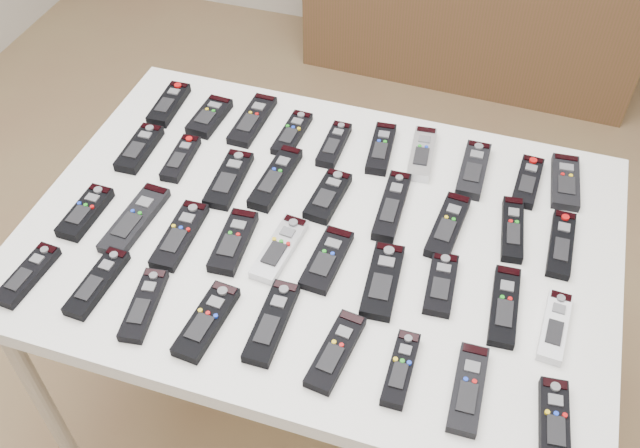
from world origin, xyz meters
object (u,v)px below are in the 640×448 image
(remote_3, at_px, (292,133))
(remote_21, at_px, (180,235))
(remote_15, at_px, (392,206))
(remote_35, at_px, (401,369))
(remote_7, at_px, (473,170))
(remote_31, at_px, (144,305))
(remote_9, at_px, (565,182))
(remote_13, at_px, (276,178))
(remote_0, at_px, (169,104))
(remote_10, at_px, (140,148))
(remote_4, at_px, (334,145))
(remote_27, at_px, (504,306))
(remote_16, at_px, (448,226))
(remote_17, at_px, (512,229))
(remote_36, at_px, (468,389))
(sideboard, at_px, (474,0))
(remote_37, at_px, (554,422))
(remote_8, at_px, (528,182))
(remote_19, at_px, (85,212))
(table, at_px, (320,248))
(remote_22, at_px, (233,241))
(remote_24, at_px, (327,260))
(remote_28, at_px, (555,326))
(remote_26, at_px, (441,284))
(remote_20, at_px, (135,220))
(remote_32, at_px, (207,321))
(remote_12, at_px, (229,179))
(remote_6, at_px, (422,154))
(remote_23, at_px, (280,249))
(remote_33, at_px, (272,322))
(remote_18, at_px, (561,244))
(remote_14, at_px, (328,196))
(remote_2, at_px, (253,120))
(remote_1, at_px, (210,117))
(remote_34, at_px, (336,351))
(remote_30, at_px, (97,283))

(remote_3, distance_m, remote_21, 0.41)
(remote_15, relative_size, remote_35, 1.32)
(remote_7, bearing_deg, remote_31, -133.69)
(remote_9, height_order, remote_13, remote_13)
(remote_21, relative_size, remote_35, 1.22)
(remote_0, xyz_separation_m, remote_10, (0.01, -0.18, 0.00))
(remote_4, relative_size, remote_27, 0.82)
(remote_15, distance_m, remote_16, 0.13)
(remote_4, height_order, remote_17, same)
(remote_9, bearing_deg, remote_36, -106.10)
(remote_35, bearing_deg, remote_13, 133.24)
(sideboard, xyz_separation_m, remote_37, (0.42, -2.15, 0.44))
(remote_8, height_order, remote_13, remote_13)
(remote_35, bearing_deg, remote_19, 166.21)
(remote_17, distance_m, remote_19, 0.92)
(table, relative_size, remote_22, 7.44)
(remote_24, height_order, remote_28, remote_28)
(remote_13, relative_size, remote_36, 1.15)
(remote_7, relative_size, remote_26, 1.19)
(remote_28, bearing_deg, remote_24, 179.75)
(remote_17, distance_m, remote_24, 0.40)
(remote_20, bearing_deg, remote_32, -34.16)
(remote_9, distance_m, remote_12, 0.76)
(remote_27, bearing_deg, remote_6, 119.20)
(remote_27, bearing_deg, remote_28, -14.66)
(remote_0, bearing_deg, remote_22, -51.34)
(remote_23, bearing_deg, remote_16, 33.29)
(remote_24, relative_size, remote_33, 0.89)
(remote_9, bearing_deg, remote_23, -149.38)
(remote_3, xyz_separation_m, remote_37, (0.68, -0.59, 0.00))
(remote_31, bearing_deg, remote_10, 110.27)
(remote_6, distance_m, remote_37, 0.71)
(remote_10, distance_m, remote_16, 0.75)
(remote_4, bearing_deg, remote_19, -139.17)
(remote_18, bearing_deg, remote_14, -178.37)
(sideboard, bearing_deg, remote_15, -87.22)
(remote_13, bearing_deg, table, -35.16)
(remote_0, height_order, remote_13, same)
(remote_21, distance_m, remote_37, 0.82)
(remote_16, distance_m, remote_27, 0.23)
(remote_2, height_order, remote_35, remote_35)
(remote_4, height_order, remote_9, remote_4)
(remote_14, relative_size, remote_31, 0.92)
(remote_1, distance_m, remote_34, 0.75)
(remote_26, relative_size, remote_36, 0.85)
(remote_13, bearing_deg, sideboard, 85.53)
(remote_10, relative_size, remote_30, 0.92)
(remote_10, distance_m, remote_24, 0.56)
(remote_22, bearing_deg, remote_1, 116.95)
(remote_4, relative_size, remote_6, 0.88)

